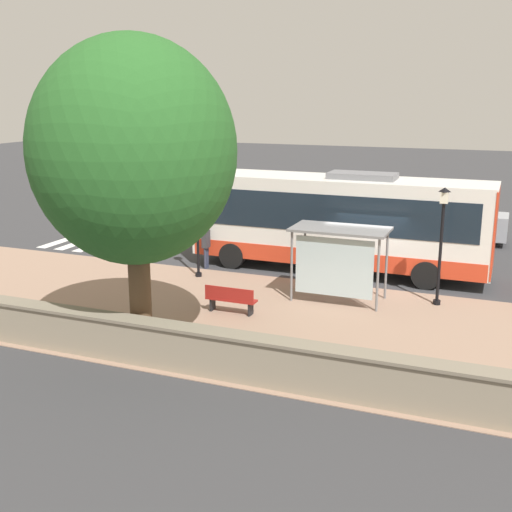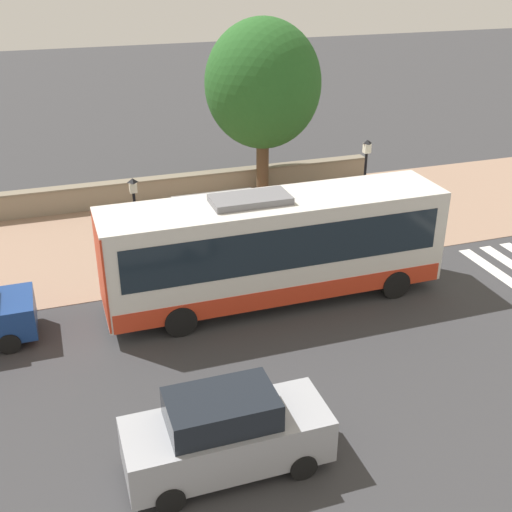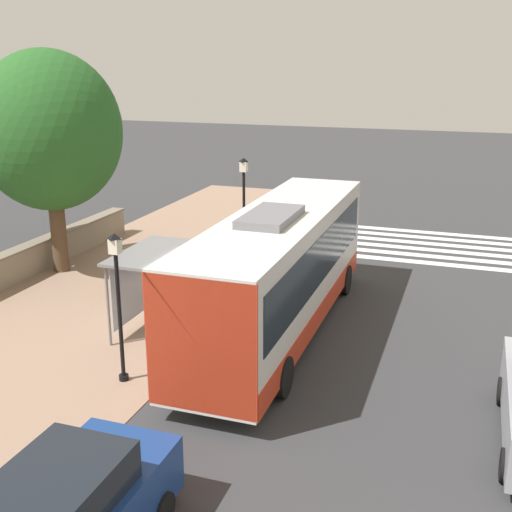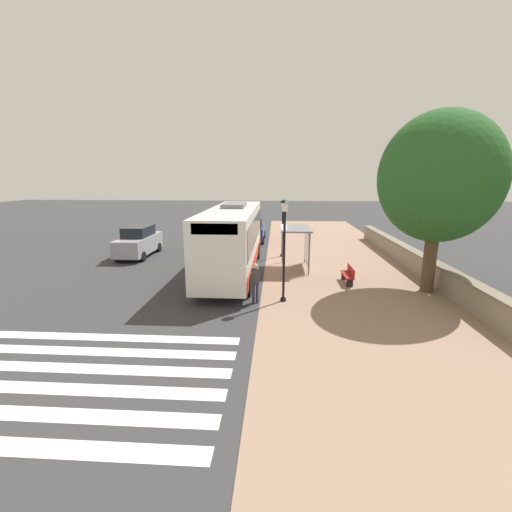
{
  "view_description": "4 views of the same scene",
  "coord_description": "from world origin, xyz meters",
  "px_view_note": "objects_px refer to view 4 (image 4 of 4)",
  "views": [
    {
      "loc": [
        -21.46,
        -4.44,
        6.65
      ],
      "look_at": [
        -1.13,
        3.71,
        1.06
      ],
      "focal_mm": 45.0,
      "sensor_mm": 36.0,
      "label": 1
    },
    {
      "loc": [
        19.41,
        -5.06,
        10.81
      ],
      "look_at": [
        0.75,
        1.19,
        1.2
      ],
      "focal_mm": 45.0,
      "sensor_mm": 36.0,
      "label": 2
    },
    {
      "loc": [
        6.76,
        -15.05,
        7.69
      ],
      "look_at": [
        0.6,
        2.8,
        1.87
      ],
      "focal_mm": 45.0,
      "sensor_mm": 36.0,
      "label": 3
    },
    {
      "loc": [
        -0.68,
        20.09,
        5.22
      ],
      "look_at": [
        0.37,
        3.11,
        1.32
      ],
      "focal_mm": 24.0,
      "sensor_mm": 36.0,
      "label": 4
    }
  ],
  "objects_px": {
    "street_lamp_near": "(284,243)",
    "street_lamp_far": "(283,223)",
    "bus_shelter": "(298,235)",
    "shade_tree": "(439,178)",
    "pedestrian": "(255,280)",
    "bus": "(233,238)",
    "bench": "(348,274)",
    "parked_car_behind_bus": "(253,230)",
    "parked_car_far_lane": "(139,242)"
  },
  "relations": [
    {
      "from": "street_lamp_near",
      "to": "street_lamp_far",
      "type": "height_order",
      "value": "street_lamp_near"
    },
    {
      "from": "bus_shelter",
      "to": "shade_tree",
      "type": "xyz_separation_m",
      "value": [
        -5.82,
        3.8,
        3.19
      ]
    },
    {
      "from": "pedestrian",
      "to": "street_lamp_near",
      "type": "relative_size",
      "value": 0.4
    },
    {
      "from": "bus",
      "to": "street_lamp_far",
      "type": "relative_size",
      "value": 2.93
    },
    {
      "from": "street_lamp_near",
      "to": "bus",
      "type": "bearing_deg",
      "value": -59.16
    },
    {
      "from": "shade_tree",
      "to": "street_lamp_far",
      "type": "bearing_deg",
      "value": -45.9
    },
    {
      "from": "street_lamp_near",
      "to": "street_lamp_far",
      "type": "distance_m",
      "value": 8.61
    },
    {
      "from": "bench",
      "to": "shade_tree",
      "type": "relative_size",
      "value": 0.2
    },
    {
      "from": "bus",
      "to": "street_lamp_near",
      "type": "relative_size",
      "value": 2.56
    },
    {
      "from": "street_lamp_far",
      "to": "parked_car_behind_bus",
      "type": "height_order",
      "value": "street_lamp_far"
    },
    {
      "from": "bus",
      "to": "bench",
      "type": "relative_size",
      "value": 6.91
    },
    {
      "from": "bus_shelter",
      "to": "pedestrian",
      "type": "relative_size",
      "value": 1.79
    },
    {
      "from": "shade_tree",
      "to": "parked_car_far_lane",
      "type": "relative_size",
      "value": 1.75
    },
    {
      "from": "pedestrian",
      "to": "shade_tree",
      "type": "height_order",
      "value": "shade_tree"
    },
    {
      "from": "bench",
      "to": "shade_tree",
      "type": "distance_m",
      "value": 5.94
    },
    {
      "from": "shade_tree",
      "to": "bus",
      "type": "bearing_deg",
      "value": -16.81
    },
    {
      "from": "pedestrian",
      "to": "parked_car_behind_bus",
      "type": "relative_size",
      "value": 0.38
    },
    {
      "from": "shade_tree",
      "to": "parked_car_behind_bus",
      "type": "xyz_separation_m",
      "value": [
        9.08,
        -12.77,
        -4.27
      ]
    },
    {
      "from": "bus",
      "to": "parked_car_behind_bus",
      "type": "distance_m",
      "value": 9.97
    },
    {
      "from": "bus_shelter",
      "to": "parked_car_behind_bus",
      "type": "bearing_deg",
      "value": -70.05
    },
    {
      "from": "parked_car_behind_bus",
      "to": "bus_shelter",
      "type": "bearing_deg",
      "value": 109.95
    },
    {
      "from": "bus_shelter",
      "to": "pedestrian",
      "type": "xyz_separation_m",
      "value": [
        2.1,
        5.79,
        -1.0
      ]
    },
    {
      "from": "bus_shelter",
      "to": "street_lamp_far",
      "type": "distance_m",
      "value": 3.2
    },
    {
      "from": "bench",
      "to": "pedestrian",
      "type": "bearing_deg",
      "value": 34.08
    },
    {
      "from": "street_lamp_near",
      "to": "parked_car_far_lane",
      "type": "bearing_deg",
      "value": -40.46
    },
    {
      "from": "shade_tree",
      "to": "parked_car_far_lane",
      "type": "xyz_separation_m",
      "value": [
        16.39,
        -6.51,
        -4.23
      ]
    },
    {
      "from": "bus_shelter",
      "to": "street_lamp_near",
      "type": "xyz_separation_m",
      "value": [
        0.91,
        5.53,
        0.56
      ]
    },
    {
      "from": "bus_shelter",
      "to": "parked_car_far_lane",
      "type": "relative_size",
      "value": 0.67
    },
    {
      "from": "parked_car_far_lane",
      "to": "parked_car_behind_bus",
      "type": "bearing_deg",
      "value": -139.46
    },
    {
      "from": "bus",
      "to": "shade_tree",
      "type": "height_order",
      "value": "shade_tree"
    },
    {
      "from": "bench",
      "to": "street_lamp_far",
      "type": "bearing_deg",
      "value": -60.84
    },
    {
      "from": "street_lamp_far",
      "to": "parked_car_far_lane",
      "type": "relative_size",
      "value": 0.83
    },
    {
      "from": "parked_car_behind_bus",
      "to": "bus",
      "type": "bearing_deg",
      "value": 87.74
    },
    {
      "from": "street_lamp_far",
      "to": "parked_car_behind_bus",
      "type": "bearing_deg",
      "value": -67.77
    },
    {
      "from": "bench",
      "to": "parked_car_far_lane",
      "type": "relative_size",
      "value": 0.35
    },
    {
      "from": "bus_shelter",
      "to": "parked_car_behind_bus",
      "type": "relative_size",
      "value": 0.67
    },
    {
      "from": "shade_tree",
      "to": "parked_car_far_lane",
      "type": "height_order",
      "value": "shade_tree"
    },
    {
      "from": "bench",
      "to": "street_lamp_near",
      "type": "distance_m",
      "value": 4.81
    },
    {
      "from": "pedestrian",
      "to": "street_lamp_far",
      "type": "bearing_deg",
      "value": -98.02
    },
    {
      "from": "bus",
      "to": "parked_car_far_lane",
      "type": "relative_size",
      "value": 2.42
    },
    {
      "from": "bus",
      "to": "bench",
      "type": "distance_m",
      "value": 6.48
    },
    {
      "from": "bus",
      "to": "parked_car_behind_bus",
      "type": "bearing_deg",
      "value": -92.26
    },
    {
      "from": "parked_car_far_lane",
      "to": "bus",
      "type": "bearing_deg",
      "value": 152.17
    },
    {
      "from": "pedestrian",
      "to": "parked_car_behind_bus",
      "type": "height_order",
      "value": "parked_car_behind_bus"
    },
    {
      "from": "bench",
      "to": "parked_car_behind_bus",
      "type": "xyz_separation_m",
      "value": [
        5.66,
        -11.71,
        0.47
      ]
    },
    {
      "from": "pedestrian",
      "to": "street_lamp_near",
      "type": "height_order",
      "value": "street_lamp_near"
    },
    {
      "from": "pedestrian",
      "to": "street_lamp_far",
      "type": "relative_size",
      "value": 0.46
    },
    {
      "from": "shade_tree",
      "to": "parked_car_far_lane",
      "type": "distance_m",
      "value": 18.14
    },
    {
      "from": "pedestrian",
      "to": "bench",
      "type": "distance_m",
      "value": 5.46
    },
    {
      "from": "street_lamp_near",
      "to": "shade_tree",
      "type": "height_order",
      "value": "shade_tree"
    }
  ]
}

